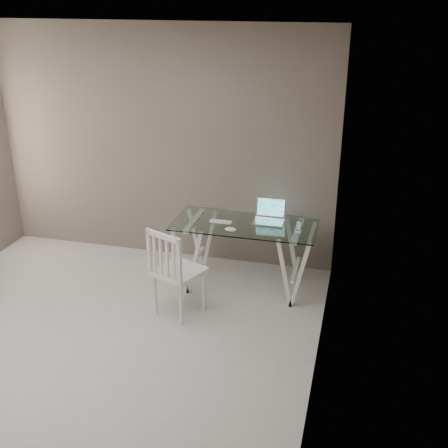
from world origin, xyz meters
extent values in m
plane|color=#B9B6B1|center=(0.00, 0.00, 0.00)|extent=(4.50, 4.50, 0.00)
cube|color=white|center=(0.00, 0.00, 2.70)|extent=(4.00, 4.50, 0.02)
cube|color=#6D5F56|center=(0.00, 2.25, 1.35)|extent=(4.00, 0.02, 2.70)
cube|color=#6D5F56|center=(2.00, 0.00, 1.35)|extent=(0.02, 4.50, 2.70)
cube|color=silver|center=(1.11, 1.64, 0.74)|extent=(1.50, 0.70, 0.01)
cube|color=white|center=(0.56, 1.64, 0.36)|extent=(0.24, 0.62, 0.72)
cube|color=white|center=(1.66, 1.64, 0.36)|extent=(0.24, 0.62, 0.72)
cube|color=white|center=(0.59, 0.98, 0.46)|extent=(0.56, 0.56, 0.04)
cylinder|color=white|center=(0.37, 0.89, 0.22)|extent=(0.04, 0.04, 0.44)
cylinder|color=white|center=(0.69, 0.76, 0.22)|extent=(0.04, 0.04, 0.44)
cylinder|color=white|center=(0.50, 1.21, 0.22)|extent=(0.04, 0.04, 0.44)
cylinder|color=white|center=(0.82, 1.07, 0.22)|extent=(0.04, 0.04, 0.44)
cube|color=white|center=(0.52, 0.80, 0.69)|extent=(0.40, 0.19, 0.48)
cube|color=silver|center=(1.34, 1.74, 0.75)|extent=(0.32, 0.22, 0.01)
cube|color=#19D899|center=(1.34, 1.88, 0.86)|extent=(0.32, 0.06, 0.21)
cube|color=silver|center=(0.85, 1.62, 0.75)|extent=(0.25, 0.11, 0.01)
ellipsoid|color=white|center=(1.01, 1.42, 0.77)|extent=(0.12, 0.07, 0.04)
cube|color=white|center=(1.67, 1.57, 0.75)|extent=(0.06, 0.06, 0.01)
cube|color=black|center=(1.67, 1.58, 0.81)|extent=(0.05, 0.03, 0.10)
camera|label=1|loc=(2.23, -3.63, 3.02)|focal=45.00mm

